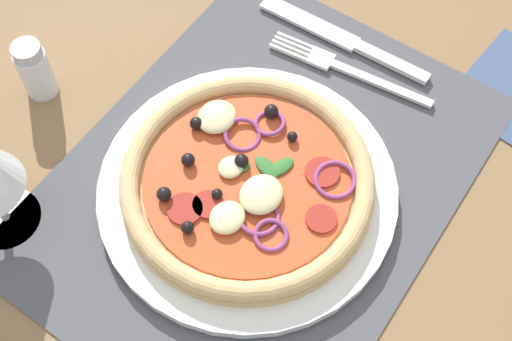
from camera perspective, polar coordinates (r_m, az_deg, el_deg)
ground_plane at (r=67.54cm, az=0.29°, el=-1.22°), size 190.00×140.00×2.40cm
placemat at (r=66.32cm, az=0.29°, el=-0.64°), size 44.63×33.78×0.40cm
plate at (r=64.85cm, az=-0.70°, el=-1.58°), size 27.80×27.80×1.14cm
pizza at (r=63.40cm, az=-0.72°, el=-0.84°), size 23.24×23.24×2.66cm
fork at (r=73.75cm, az=6.97°, el=8.35°), size 3.42×18.06×0.44cm
knife at (r=76.21cm, az=6.97°, el=10.67°), size 2.25×20.03×0.62cm
pepper_shaker at (r=73.00cm, az=-17.58°, el=7.83°), size 3.20×3.20×6.70cm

